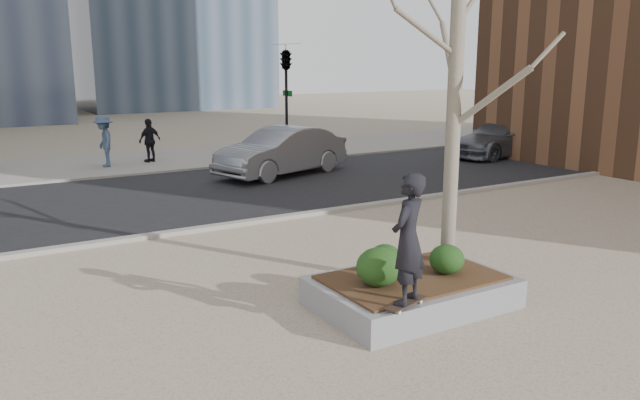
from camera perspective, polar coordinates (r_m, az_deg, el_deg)
ground at (r=9.63m, az=3.62°, el=-10.74°), size 120.00×120.00×0.00m
street at (r=18.38m, az=-14.28°, el=0.22°), size 60.00×8.00×0.02m
far_sidewalk at (r=25.07m, az=-18.94°, el=3.14°), size 60.00×6.00×0.02m
planter at (r=10.10m, az=8.37°, el=-8.32°), size 3.00×2.00×0.45m
planter_mulch at (r=10.02m, az=8.42°, el=-7.01°), size 2.70×1.70×0.04m
sycamore_tree at (r=10.34m, az=12.34°, el=12.20°), size 2.80×2.80×6.60m
shrub_left at (r=9.46m, az=5.41°, el=-6.11°), size 0.69×0.69×0.59m
shrub_middle at (r=10.14m, az=5.98°, el=-5.27°), size 0.52×0.52×0.44m
shrub_right at (r=10.16m, az=11.52°, el=-5.33°), size 0.56×0.56×0.47m
skateboard at (r=8.89m, az=7.87°, el=-9.47°), size 0.80×0.42×0.08m
skateboarder at (r=8.58m, az=8.05°, el=-3.55°), size 0.80×0.71×1.83m
car_silver at (r=21.28m, az=-3.52°, el=4.46°), size 5.20×3.11×1.62m
car_third at (r=26.65m, az=16.19°, el=5.42°), size 5.14×2.50×1.44m
pedestrian_b at (r=24.23m, az=-19.14°, el=5.10°), size 0.76×1.25×1.88m
pedestrian_c at (r=24.90m, az=-15.30°, el=5.28°), size 1.06×0.77×1.67m
traffic_light_far at (r=24.78m, az=-3.09°, el=8.90°), size 0.60×2.48×4.50m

